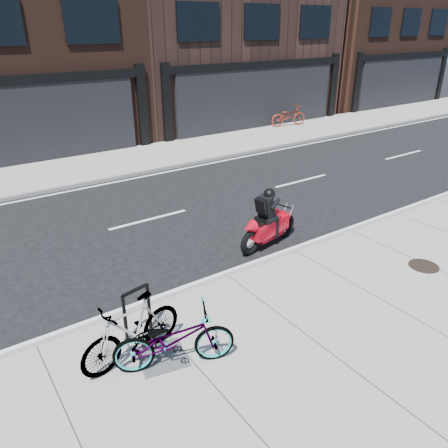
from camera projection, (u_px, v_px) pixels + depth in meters
ground at (183, 246)px, 11.03m from camera, size 120.00×120.00×0.00m
sidewalk_near at (332, 358)px, 7.26m from camera, size 60.00×6.00×0.13m
sidewalk_far at (83, 168)px, 16.80m from camera, size 60.00×3.50×0.13m
building_mideast at (206, 2)px, 24.42m from camera, size 12.00×10.00×12.50m
building_east at (350, 2)px, 30.50m from camera, size 10.00×10.00×13.00m
bike_rack at (137, 308)px, 7.49m from camera, size 0.55×0.16×0.94m
bicycle_front at (174, 339)px, 6.81m from camera, size 2.04×1.32×1.01m
bicycle_rear at (132, 330)px, 6.95m from camera, size 1.90×0.82×1.10m
motorcycle at (271, 221)px, 10.91m from camera, size 2.05×0.71×1.54m
bicycle_far at (288, 116)px, 23.22m from camera, size 2.13×1.08×1.07m
manhole_cover at (424, 266)px, 9.86m from camera, size 0.83×0.83×0.02m
utility_grate at (163, 357)px, 7.17m from camera, size 0.89×0.89×0.02m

